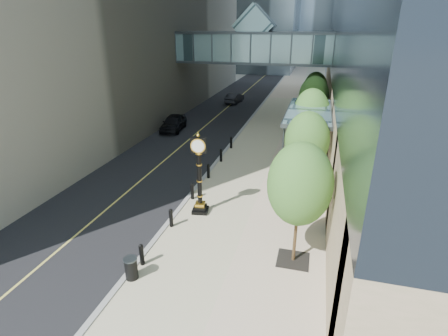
{
  "coord_description": "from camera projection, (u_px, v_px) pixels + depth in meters",
  "views": [
    {
      "loc": [
        3.94,
        -10.11,
        9.7
      ],
      "look_at": [
        -0.3,
        5.73,
        2.96
      ],
      "focal_mm": 28.0,
      "sensor_mm": 36.0,
      "label": 1
    }
  ],
  "objects": [
    {
      "name": "ground",
      "position": [
        194.0,
        292.0,
        13.67
      ],
      "size": [
        320.0,
        320.0,
        0.0
      ],
      "primitive_type": "plane",
      "color": "gray",
      "rests_on": "ground"
    },
    {
      "name": "road",
      "position": [
        240.0,
        96.0,
        51.08
      ],
      "size": [
        8.0,
        180.0,
        0.02
      ],
      "primitive_type": "cube",
      "color": "black",
      "rests_on": "ground"
    },
    {
      "name": "sidewalk",
      "position": [
        296.0,
        99.0,
        49.15
      ],
      "size": [
        8.0,
        180.0,
        0.06
      ],
      "primitive_type": "cube",
      "color": "#B5AD8B",
      "rests_on": "ground"
    },
    {
      "name": "curb",
      "position": [
        268.0,
        98.0,
        50.11
      ],
      "size": [
        0.25,
        180.0,
        0.07
      ],
      "primitive_type": "cube",
      "color": "gray",
      "rests_on": "ground"
    },
    {
      "name": "skywalk",
      "position": [
        254.0,
        45.0,
        36.47
      ],
      "size": [
        17.0,
        4.2,
        5.8
      ],
      "color": "slate",
      "rests_on": "ground"
    },
    {
      "name": "entrance_canopy",
      "position": [
        309.0,
        112.0,
        23.75
      ],
      "size": [
        3.0,
        8.0,
        4.38
      ],
      "color": "#383F44",
      "rests_on": "ground"
    },
    {
      "name": "bollard_row",
      "position": [
        201.0,
        181.0,
        22.16
      ],
      "size": [
        0.2,
        16.2,
        0.9
      ],
      "color": "black",
      "rests_on": "sidewalk"
    },
    {
      "name": "street_trees",
      "position": [
        311.0,
        115.0,
        25.38
      ],
      "size": [
        2.66,
        28.57,
        5.47
      ],
      "color": "black",
      "rests_on": "sidewalk"
    },
    {
      "name": "street_clock",
      "position": [
        199.0,
        180.0,
        18.71
      ],
      "size": [
        0.96,
        0.96,
        4.52
      ],
      "rotation": [
        0.0,
        0.0,
        0.14
      ],
      "color": "black",
      "rests_on": "sidewalk"
    },
    {
      "name": "trash_bin",
      "position": [
        131.0,
        269.0,
        14.19
      ],
      "size": [
        0.64,
        0.64,
        0.9
      ],
      "primitive_type": "cylinder",
      "rotation": [
        0.0,
        0.0,
        -0.27
      ],
      "color": "black",
      "rests_on": "sidewalk"
    },
    {
      "name": "pedestrian",
      "position": [
        319.0,
        161.0,
        24.53
      ],
      "size": [
        0.61,
        0.45,
        1.53
      ],
      "primitive_type": "imported",
      "rotation": [
        0.0,
        0.0,
        2.99
      ],
      "color": "beige",
      "rests_on": "sidewalk"
    },
    {
      "name": "car_near",
      "position": [
        173.0,
        123.0,
        34.33
      ],
      "size": [
        2.24,
        4.65,
        1.53
      ],
      "primitive_type": "imported",
      "rotation": [
        0.0,
        0.0,
        0.1
      ],
      "color": "black",
      "rests_on": "road"
    },
    {
      "name": "car_far",
      "position": [
        235.0,
        98.0,
        46.49
      ],
      "size": [
        1.85,
        4.14,
        1.32
      ],
      "primitive_type": "imported",
      "rotation": [
        0.0,
        0.0,
        3.03
      ],
      "color": "black",
      "rests_on": "road"
    }
  ]
}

